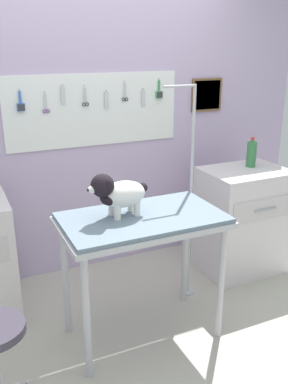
{
  "coord_description": "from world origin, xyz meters",
  "views": [
    {
      "loc": [
        -1.05,
        -2.06,
        1.89
      ],
      "look_at": [
        -0.0,
        0.23,
        1.0
      ],
      "focal_mm": 39.97,
      "sensor_mm": 36.0,
      "label": 1
    }
  ],
  "objects_px": {
    "dog": "(117,193)",
    "cabinet_right": "(242,220)",
    "grooming_table": "(142,230)",
    "soda_bottle": "(251,153)",
    "grooming_arm": "(189,204)"
  },
  "relations": [
    {
      "from": "dog",
      "to": "cabinet_right",
      "type": "bearing_deg",
      "value": 17.87
    },
    {
      "from": "grooming_table",
      "to": "soda_bottle",
      "type": "bearing_deg",
      "value": 23.35
    },
    {
      "from": "grooming_table",
      "to": "soda_bottle",
      "type": "height_order",
      "value": "soda_bottle"
    },
    {
      "from": "grooming_table",
      "to": "cabinet_right",
      "type": "bearing_deg",
      "value": 22.25
    },
    {
      "from": "cabinet_right",
      "to": "soda_bottle",
      "type": "bearing_deg",
      "value": 35.66
    },
    {
      "from": "grooming_table",
      "to": "dog",
      "type": "height_order",
      "value": "dog"
    },
    {
      "from": "soda_bottle",
      "to": "dog",
      "type": "bearing_deg",
      "value": -160.79
    },
    {
      "from": "grooming_table",
      "to": "soda_bottle",
      "type": "relative_size",
      "value": 4.16
    },
    {
      "from": "grooming_arm",
      "to": "soda_bottle",
      "type": "distance_m",
      "value": 0.79
    },
    {
      "from": "grooming_arm",
      "to": "dog",
      "type": "bearing_deg",
      "value": -158.69
    },
    {
      "from": "grooming_table",
      "to": "cabinet_right",
      "type": "xyz_separation_m",
      "value": [
        1.15,
        0.47,
        -0.32
      ]
    },
    {
      "from": "soda_bottle",
      "to": "grooming_arm",
      "type": "bearing_deg",
      "value": -162.8
    },
    {
      "from": "grooming_table",
      "to": "grooming_arm",
      "type": "height_order",
      "value": "grooming_arm"
    },
    {
      "from": "cabinet_right",
      "to": "soda_bottle",
      "type": "xyz_separation_m",
      "value": [
        0.09,
        0.07,
        0.57
      ]
    },
    {
      "from": "cabinet_right",
      "to": "soda_bottle",
      "type": "height_order",
      "value": "soda_bottle"
    }
  ]
}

